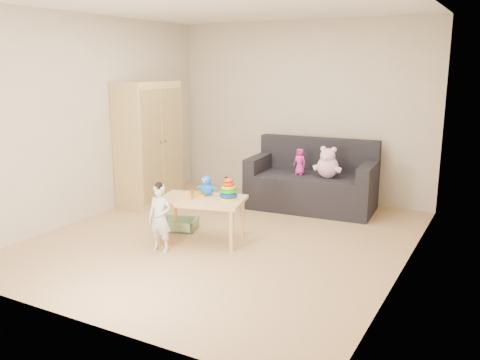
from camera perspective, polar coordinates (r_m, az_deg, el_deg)
The scene contains 13 objects.
room at distance 5.67m, azimuth -1.66°, elevation 5.97°, with size 4.50×4.50×4.50m.
wardrobe at distance 7.38m, azimuth -10.22°, elevation 4.05°, with size 0.48×0.97×1.75m, color tan.
sofa at distance 7.15m, azimuth 7.96°, elevation -1.31°, with size 1.72×0.86×0.48m, color black.
play_table at distance 5.82m, azimuth -4.31°, elevation -4.47°, with size 0.95×0.60×0.50m, color #D8B577.
storage_bin at distance 6.30m, azimuth -6.90°, elevation -4.93°, with size 0.43×0.33×0.13m, color #81A879, non-canonical shape.
toddler at distance 5.52m, azimuth -8.97°, elevation -4.33°, with size 0.27×0.18×0.73m, color silver.
pink_bear at distance 6.93m, azimuth 9.85°, elevation 1.73°, with size 0.31×0.27×0.36m, color #FDBAE2, non-canonical shape.
doll at distance 7.06m, azimuth 6.72°, elevation 2.04°, with size 0.18×0.12×0.36m, color #EA2C9E.
ring_stacker at distance 5.69m, azimuth -1.31°, elevation -1.24°, with size 0.21×0.21×0.24m.
brown_bottle at distance 5.82m, azimuth -1.56°, elevation -0.89°, with size 0.08×0.08×0.22m.
blue_plush at distance 5.86m, azimuth -3.72°, elevation -0.59°, with size 0.19×0.15×0.24m, color #1B6DF9, non-canonical shape.
wooden_figure at distance 5.71m, azimuth -5.39°, elevation -1.59°, with size 0.05×0.04×0.12m, color brown, non-canonical shape.
yellow_book at distance 5.90m, azimuth -4.78°, elevation -1.61°, with size 0.21×0.21×0.02m, color gold.
Camera 1 is at (2.83, -4.86, 1.99)m, focal length 38.00 mm.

